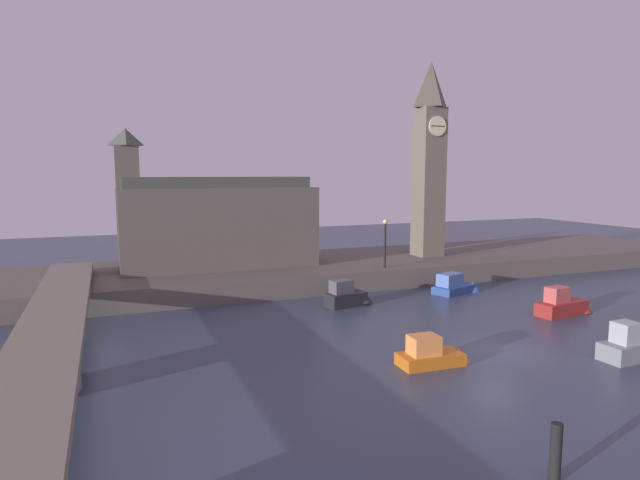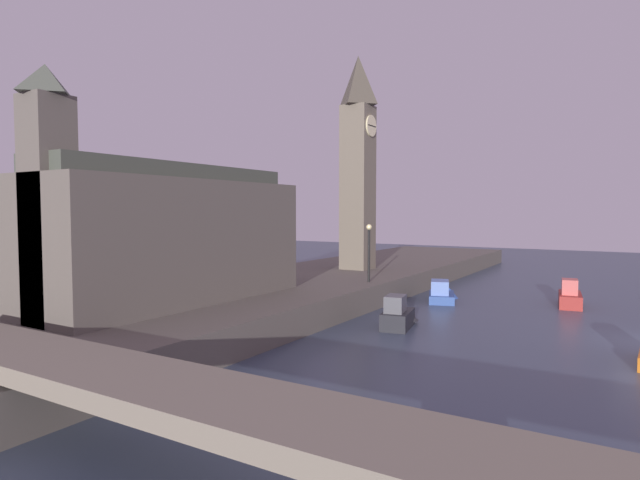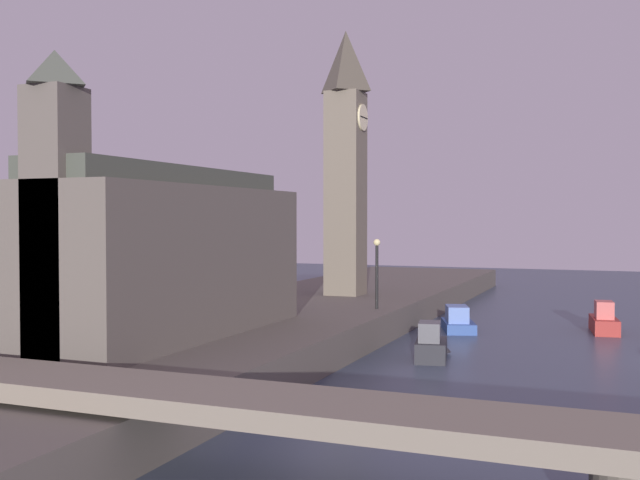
{
  "view_description": "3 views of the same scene",
  "coord_description": "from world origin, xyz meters",
  "views": [
    {
      "loc": [
        -17.31,
        -20.36,
        8.65
      ],
      "look_at": [
        -2.51,
        16.88,
        3.63
      ],
      "focal_mm": 30.21,
      "sensor_mm": 36.0,
      "label": 1
    },
    {
      "loc": [
        -28.14,
        0.48,
        6.05
      ],
      "look_at": [
        -4.98,
        14.5,
        4.54
      ],
      "focal_mm": 29.59,
      "sensor_mm": 36.0,
      "label": 2
    },
    {
      "loc": [
        -35.34,
        3.26,
        6.26
      ],
      "look_at": [
        -4.04,
        15.88,
        5.28
      ],
      "focal_mm": 41.94,
      "sensor_mm": 36.0,
      "label": 3
    }
  ],
  "objects": [
    {
      "name": "ground_plane",
      "position": [
        0.0,
        0.0,
        0.0
      ],
      "size": [
        120.0,
        120.0,
        0.0
      ],
      "primitive_type": "plane",
      "color": "#384256"
    },
    {
      "name": "far_embankment",
      "position": [
        0.0,
        20.0,
        0.75
      ],
      "size": [
        70.0,
        12.0,
        1.5
      ],
      "primitive_type": "cube",
      "color": "#5B544C",
      "rests_on": "ground"
    },
    {
      "name": "clock_tower",
      "position": [
        8.42,
        19.18,
        9.99
      ],
      "size": [
        2.35,
        2.39,
        16.38
      ],
      "color": "#6B6051",
      "rests_on": "far_embankment"
    },
    {
      "name": "parliament_hall",
      "position": [
        -9.76,
        20.47,
        4.86
      ],
      "size": [
        14.55,
        5.23,
        10.27
      ],
      "color": "#5B544C",
      "rests_on": "far_embankment"
    },
    {
      "name": "bridge_span",
      "position": [
        -19.81,
        2.27,
        1.59
      ],
      "size": [
        2.75,
        34.88,
        2.16
      ],
      "color": "slate",
      "rests_on": "ground"
    },
    {
      "name": "streetlamp",
      "position": [
        2.06,
        15.12,
        3.81
      ],
      "size": [
        0.36,
        0.36,
        3.69
      ],
      "color": "black",
      "rests_on": "far_embankment"
    },
    {
      "name": "mooring_post_left",
      "position": [
        -5.89,
        -9.58,
        0.86
      ],
      "size": [
        0.33,
        0.33,
        1.71
      ],
      "primitive_type": "cylinder",
      "color": "black",
      "rests_on": "ground"
    },
    {
      "name": "boat_barge_dark",
      "position": [
        -2.87,
        10.98,
        0.63
      ],
      "size": [
        3.45,
        1.8,
        1.73
      ],
      "color": "#232328",
      "rests_on": "ground"
    },
    {
      "name": "boat_tour_blue",
      "position": [
        6.18,
        11.57,
        0.49
      ],
      "size": [
        4.36,
        2.55,
        1.56
      ],
      "color": "#2D4C93",
      "rests_on": "ground"
    },
    {
      "name": "boat_cruiser_grey",
      "position": [
        5.31,
        -3.18,
        0.59
      ],
      "size": [
        3.55,
        1.43,
        1.81
      ],
      "color": "gray",
      "rests_on": "ground"
    },
    {
      "name": "boat_patrol_orange",
      "position": [
        -3.72,
        -0.4,
        0.46
      ],
      "size": [
        3.62,
        1.54,
        1.48
      ],
      "color": "orange",
      "rests_on": "ground"
    },
    {
      "name": "boat_dinghy_red",
      "position": [
        8.59,
        4.05,
        0.59
      ],
      "size": [
        4.15,
        1.73,
        1.77
      ],
      "color": "maroon",
      "rests_on": "ground"
    }
  ]
}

